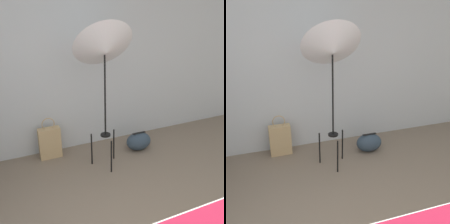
{
  "view_description": "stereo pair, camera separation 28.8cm",
  "coord_description": "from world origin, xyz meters",
  "views": [
    {
      "loc": [
        -1.08,
        -1.07,
        2.03
      ],
      "look_at": [
        0.11,
        1.57,
        0.87
      ],
      "focal_mm": 42.0,
      "sensor_mm": 36.0,
      "label": 1
    },
    {
      "loc": [
        -0.81,
        -1.18,
        2.03
      ],
      "look_at": [
        0.11,
        1.57,
        0.87
      ],
      "focal_mm": 42.0,
      "sensor_mm": 36.0,
      "label": 2
    }
  ],
  "objects": [
    {
      "name": "wall_back",
      "position": [
        0.0,
        2.5,
        1.3
      ],
      "size": [
        8.0,
        0.05,
        2.6
      ],
      "color": "#B7BCC1",
      "rests_on": "ground_plane"
    },
    {
      "name": "photo_umbrella",
      "position": [
        0.12,
        1.8,
        1.57
      ],
      "size": [
        0.74,
        0.59,
        1.91
      ],
      "color": "black",
      "rests_on": "ground_plane"
    },
    {
      "name": "tote_bag",
      "position": [
        -0.53,
        2.31,
        0.23
      ],
      "size": [
        0.31,
        0.13,
        0.62
      ],
      "color": "tan",
      "rests_on": "ground_plane"
    },
    {
      "name": "duffel_bag",
      "position": [
        0.74,
        1.98,
        0.14
      ],
      "size": [
        0.39,
        0.27,
        0.28
      ],
      "color": "#2D3D4C",
      "rests_on": "ground_plane"
    }
  ]
}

